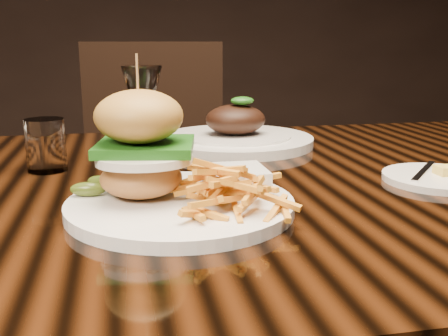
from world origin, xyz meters
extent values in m
cube|color=black|center=(0.00, 0.00, 0.73)|extent=(1.60, 0.90, 0.04)
cylinder|color=silver|center=(-0.07, -0.14, 0.76)|extent=(0.28, 0.28, 0.01)
ellipsoid|color=#9C5A32|center=(-0.12, -0.12, 0.79)|extent=(0.10, 0.10, 0.05)
ellipsoid|color=silver|center=(-0.11, -0.14, 0.82)|extent=(0.12, 0.09, 0.01)
ellipsoid|color=orange|center=(-0.10, -0.16, 0.82)|extent=(0.02, 0.02, 0.01)
cube|color=#246C1B|center=(-0.12, -0.12, 0.83)|extent=(0.13, 0.13, 0.01)
ellipsoid|color=olive|center=(-0.12, -0.12, 0.87)|extent=(0.11, 0.11, 0.06)
cylinder|color=#A57D4D|center=(-0.12, -0.12, 0.90)|extent=(0.00, 0.00, 0.08)
ellipsoid|color=#2D3E10|center=(-0.18, -0.11, 0.77)|extent=(0.05, 0.02, 0.02)
ellipsoid|color=#2D3E10|center=(-0.16, -0.08, 0.77)|extent=(0.05, 0.04, 0.02)
cylinder|color=silver|center=(0.32, -0.08, 0.76)|extent=(0.16, 0.16, 0.01)
cube|color=#EECB4D|center=(0.33, -0.08, 0.77)|extent=(0.03, 0.03, 0.01)
cube|color=silver|center=(0.31, -0.06, 0.76)|extent=(0.10, 0.11, 0.00)
cube|color=silver|center=(0.01, -0.09, 0.77)|extent=(0.09, 0.09, 0.04)
cylinder|color=white|center=(-0.10, 0.05, 0.75)|extent=(0.06, 0.06, 0.00)
cylinder|color=white|center=(-0.10, 0.05, 0.80)|extent=(0.01, 0.01, 0.09)
cone|color=white|center=(-0.10, 0.05, 0.88)|extent=(0.06, 0.06, 0.08)
cylinder|color=white|center=(-0.26, 0.10, 0.79)|extent=(0.06, 0.06, 0.08)
cylinder|color=silver|center=(0.09, 0.25, 0.76)|extent=(0.31, 0.31, 0.02)
cylinder|color=silver|center=(0.09, 0.25, 0.76)|extent=(0.22, 0.22, 0.02)
ellipsoid|color=black|center=(0.09, 0.25, 0.80)|extent=(0.12, 0.10, 0.06)
ellipsoid|color=#246C1B|center=(0.10, 0.24, 0.84)|extent=(0.05, 0.03, 0.02)
cube|color=black|center=(-0.04, 0.80, 0.45)|extent=(0.48, 0.48, 0.06)
cube|color=black|center=(-0.03, 1.01, 0.70)|extent=(0.46, 0.07, 0.50)
cylinder|color=black|center=(-0.24, 0.62, 0.23)|extent=(0.04, 0.04, 0.45)
cylinder|color=black|center=(0.14, 0.60, 0.23)|extent=(0.04, 0.04, 0.45)
cylinder|color=black|center=(-0.22, 1.00, 0.23)|extent=(0.04, 0.04, 0.45)
cylinder|color=black|center=(0.16, 0.98, 0.23)|extent=(0.04, 0.04, 0.45)
camera|label=1|loc=(-0.14, -0.76, 0.96)|focal=42.00mm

